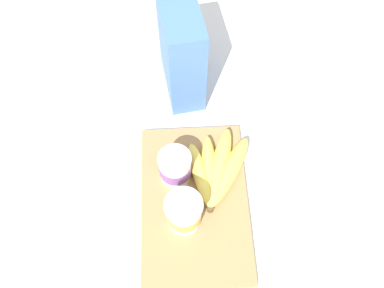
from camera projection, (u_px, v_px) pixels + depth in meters
The scene contains 6 objects.
ground_plane at pixel (195, 203), 0.88m from camera, with size 2.40×2.40×0.00m, color silver.
cutting_board at pixel (195, 202), 0.87m from camera, with size 0.36×0.23×0.02m, color #A37A4C.
cereal_box at pixel (181, 51), 0.92m from camera, with size 0.17×0.08×0.25m, color #4770B7.
yogurt_cup_front at pixel (184, 213), 0.81m from camera, with size 0.08×0.08×0.10m.
yogurt_cup_back at pixel (175, 167), 0.86m from camera, with size 0.07×0.07×0.08m.
banana_bunch at pixel (216, 170), 0.88m from camera, with size 0.20×0.16×0.04m.
Camera 1 is at (-0.29, 0.02, 0.84)m, focal length 38.16 mm.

